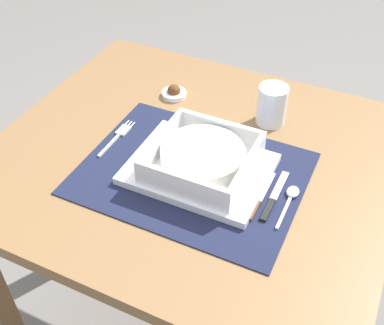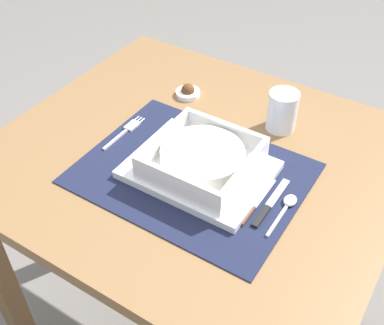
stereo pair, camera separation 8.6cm
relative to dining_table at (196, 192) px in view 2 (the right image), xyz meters
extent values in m
cube|color=brown|center=(0.00, 0.00, 0.10)|extent=(0.83, 0.74, 0.03)
cube|color=brown|center=(-0.37, -0.32, -0.26)|extent=(0.05, 0.05, 0.70)
cube|color=brown|center=(-0.37, 0.32, -0.26)|extent=(0.05, 0.05, 0.70)
cube|color=brown|center=(0.37, 0.32, -0.26)|extent=(0.05, 0.05, 0.70)
cube|color=#191E38|center=(0.03, -0.06, 0.12)|extent=(0.44, 0.34, 0.00)
cube|color=white|center=(0.04, -0.05, 0.13)|extent=(0.27, 0.21, 0.02)
cube|color=white|center=(0.04, -0.05, 0.14)|extent=(0.19, 0.19, 0.01)
cube|color=white|center=(-0.05, -0.05, 0.17)|extent=(0.01, 0.19, 0.04)
cube|color=white|center=(0.14, -0.05, 0.17)|extent=(0.01, 0.19, 0.04)
cube|color=white|center=(0.04, -0.14, 0.17)|extent=(0.17, 0.01, 0.04)
cube|color=white|center=(0.04, 0.04, 0.17)|extent=(0.17, 0.01, 0.04)
cylinder|color=silver|center=(0.04, -0.05, 0.16)|extent=(0.17, 0.17, 0.03)
cube|color=silver|center=(-0.17, -0.06, 0.12)|extent=(0.01, 0.08, 0.00)
cube|color=silver|center=(-0.17, 0.00, 0.12)|extent=(0.02, 0.04, 0.00)
cylinder|color=silver|center=(-0.18, 0.02, 0.12)|extent=(0.00, 0.02, 0.00)
cylinder|color=silver|center=(-0.17, 0.02, 0.12)|extent=(0.00, 0.02, 0.00)
cylinder|color=silver|center=(-0.16, 0.02, 0.12)|extent=(0.00, 0.02, 0.00)
cube|color=silver|center=(0.23, -0.09, 0.12)|extent=(0.01, 0.08, 0.00)
ellipsoid|color=silver|center=(0.23, -0.03, 0.12)|extent=(0.02, 0.03, 0.01)
cube|color=black|center=(0.20, -0.09, 0.12)|extent=(0.01, 0.06, 0.01)
cube|color=silver|center=(0.20, -0.02, 0.12)|extent=(0.01, 0.08, 0.00)
cube|color=#59331E|center=(0.17, -0.10, 0.12)|extent=(0.01, 0.05, 0.01)
cube|color=silver|center=(0.17, -0.04, 0.12)|extent=(0.01, 0.09, 0.00)
cylinder|color=white|center=(0.11, 0.18, 0.16)|extent=(0.07, 0.07, 0.09)
cylinder|color=maroon|center=(0.11, 0.18, 0.14)|extent=(0.05, 0.05, 0.05)
cylinder|color=white|center=(-0.13, 0.18, 0.12)|extent=(0.06, 0.06, 0.01)
sphere|color=#593319|center=(-0.13, 0.18, 0.13)|extent=(0.03, 0.03, 0.03)
camera|label=1|loc=(0.33, -0.70, 0.78)|focal=45.22mm
camera|label=2|loc=(0.41, -0.66, 0.78)|focal=45.22mm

